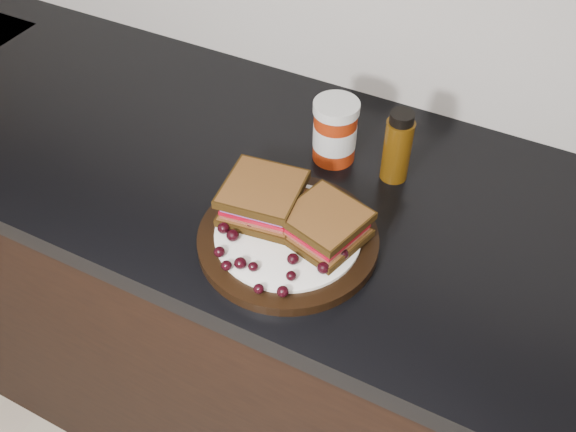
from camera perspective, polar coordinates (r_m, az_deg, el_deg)
name	(u,v)px	position (r m, az deg, el deg)	size (l,w,h in m)	color
base_cabinets	(303,342)	(1.45, 1.38, -11.17)	(3.96, 0.58, 0.86)	black
countertop	(308,196)	(1.10, 1.78, 1.83)	(3.98, 0.60, 0.04)	black
plate	(288,239)	(0.99, 0.00, -2.07)	(0.28, 0.28, 0.02)	black
sandwich_left	(263,198)	(1.00, -2.25, 1.59)	(0.12, 0.12, 0.05)	brown
sandwich_right	(325,226)	(0.96, 3.33, -0.86)	(0.11, 0.11, 0.05)	brown
grape_0	(223,228)	(0.98, -5.76, -1.07)	(0.02, 0.02, 0.02)	black
grape_1	(233,235)	(0.97, -4.94, -1.73)	(0.02, 0.02, 0.02)	black
grape_2	(219,252)	(0.95, -6.11, -3.19)	(0.02, 0.02, 0.02)	black
grape_3	(226,266)	(0.93, -5.49, -4.41)	(0.02, 0.02, 0.01)	black
grape_4	(240,263)	(0.93, -4.26, -4.20)	(0.02, 0.02, 0.02)	black
grape_5	(253,267)	(0.93, -3.11, -4.52)	(0.02, 0.02, 0.01)	black
grape_6	(259,289)	(0.90, -2.62, -6.47)	(0.02, 0.02, 0.01)	black
grape_7	(283,291)	(0.90, -0.47, -6.73)	(0.02, 0.02, 0.02)	black
grape_8	(291,276)	(0.91, 0.28, -5.34)	(0.02, 0.02, 0.01)	black
grape_9	(293,259)	(0.93, 0.44, -3.85)	(0.02, 0.02, 0.02)	black
grape_10	(323,268)	(0.92, 3.16, -4.63)	(0.02, 0.02, 0.02)	black
grape_11	(325,255)	(0.94, 3.32, -3.44)	(0.02, 0.02, 0.02)	black
grape_12	(343,254)	(0.94, 4.90, -3.38)	(0.02, 0.02, 0.02)	black
grape_13	(345,240)	(0.96, 5.08, -2.17)	(0.02, 0.02, 0.01)	black
grape_14	(343,230)	(0.98, 4.91, -1.26)	(0.02, 0.02, 0.02)	black
grape_15	(319,225)	(0.98, 2.76, -0.77)	(0.02, 0.02, 0.02)	black
grape_16	(275,200)	(1.02, -1.13, 1.40)	(0.02, 0.02, 0.02)	black
grape_17	(272,203)	(1.01, -1.47, 1.20)	(0.02, 0.02, 0.02)	black
grape_18	(247,203)	(1.01, -3.65, 1.15)	(0.02, 0.02, 0.02)	black
grape_19	(242,206)	(1.01, -4.12, 0.92)	(0.02, 0.02, 0.02)	black
grape_20	(251,226)	(0.98, -3.31, -0.87)	(0.02, 0.02, 0.02)	black
grape_21	(277,207)	(1.01, -0.97, 0.82)	(0.01, 0.01, 0.01)	black
grape_22	(258,213)	(1.00, -2.66, 0.25)	(0.02, 0.02, 0.01)	black
grape_23	(241,206)	(1.01, -4.21, 0.85)	(0.02, 0.02, 0.02)	black
condiment_jar	(335,131)	(1.11, 4.19, 7.54)	(0.08, 0.08, 0.12)	#9B270B
oil_bottle	(398,146)	(1.08, 9.72, 6.15)	(0.05, 0.05, 0.13)	#492B07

